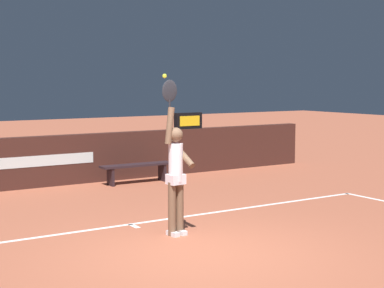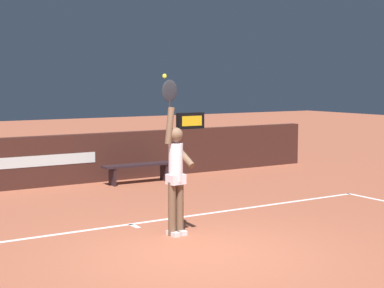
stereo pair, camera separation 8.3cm
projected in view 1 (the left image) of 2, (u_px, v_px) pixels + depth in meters
ground_plane at (198, 254)px, 8.64m from camera, size 60.00×60.00×0.00m
court_lines at (218, 262)px, 8.23m from camera, size 10.60×5.31×0.00m
back_wall at (42, 161)px, 14.02m from camera, size 15.27×0.26×1.17m
speed_display at (188, 121)px, 16.08m from camera, size 0.78×0.17×0.42m
tennis_player at (176, 171)px, 9.58m from camera, size 0.45×0.49×2.45m
tennis_ball at (165, 76)px, 9.30m from camera, size 0.07×0.07×0.07m
courtside_bench_far at (137, 168)px, 14.52m from camera, size 1.80×0.40×0.46m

